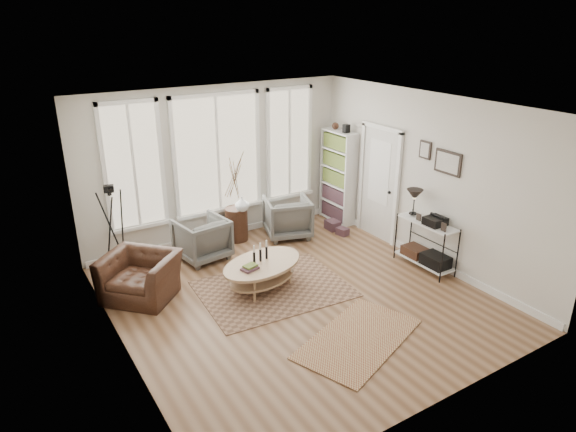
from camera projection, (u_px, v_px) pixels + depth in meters
room at (299, 210)px, 7.38m from camera, size 5.50×5.54×2.90m
bay_window at (218, 157)px, 9.42m from camera, size 4.14×0.12×2.24m
door at (379, 181)px, 9.64m from camera, size 0.09×1.06×2.22m
bookcase at (338, 176)px, 10.48m from camera, size 0.31×0.85×2.06m
low_shelf at (426, 240)px, 8.63m from camera, size 0.38×1.08×1.30m
wall_art at (442, 159)px, 8.25m from camera, size 0.04×0.88×0.44m
rug_main at (273, 289)px, 8.11m from camera, size 2.39×1.86×0.01m
rug_runner at (358, 339)px, 6.85m from camera, size 2.06×1.60×0.01m
coffee_table at (262, 268)px, 8.02m from camera, size 1.60×1.23×0.65m
armchair_left at (202, 239)px, 9.00m from camera, size 0.91×0.93×0.75m
armchair_right at (288, 217)px, 9.92m from camera, size 1.06×1.07×0.78m
side_table at (236, 197)px, 9.58m from camera, size 0.43×0.43×1.80m
vase at (242, 204)px, 9.48m from camera, size 0.27×0.27×0.28m
accent_chair at (140, 276)px, 7.78m from camera, size 1.40×1.39×0.68m
tripod_camera at (115, 235)px, 8.29m from camera, size 0.55×0.55×1.57m
book_stack_near at (333, 225)px, 10.32m from camera, size 0.23×0.29×0.19m
book_stack_far at (342, 231)px, 10.07m from camera, size 0.22×0.25×0.14m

